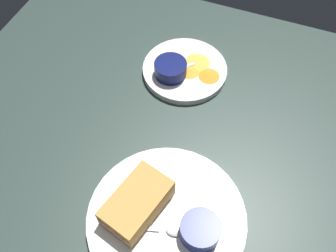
{
  "coord_description": "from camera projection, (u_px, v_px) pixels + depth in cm",
  "views": [
    {
      "loc": [
        -29.69,
        -13.09,
        67.06
      ],
      "look_at": [
        10.16,
        2.5,
        3.0
      ],
      "focal_mm": 39.79,
      "sensor_mm": 36.0,
      "label": 1
    }
  ],
  "objects": [
    {
      "name": "ground_plane",
      "position": [
        161.0,
        181.0,
        0.75
      ],
      "size": [
        110.0,
        110.0,
        3.0
      ],
      "primitive_type": "cube",
      "color": "#283833"
    },
    {
      "name": "plate_sandwich_main",
      "position": [
        167.0,
        219.0,
        0.68
      ],
      "size": [
        29.28,
        29.28,
        1.6
      ],
      "primitive_type": "cylinder",
      "color": "silver",
      "rests_on": "ground_plane"
    },
    {
      "name": "sandwich_half_near",
      "position": [
        137.0,
        203.0,
        0.67
      ],
      "size": [
        14.61,
        10.69,
        4.8
      ],
      "color": "#C68C42",
      "rests_on": "plate_sandwich_main"
    },
    {
      "name": "ramekin_dark_sauce",
      "position": [
        200.0,
        230.0,
        0.64
      ],
      "size": [
        7.16,
        7.16,
        3.63
      ],
      "color": "navy",
      "rests_on": "plate_sandwich_main"
    },
    {
      "name": "spoon_by_dark_ramekin",
      "position": [
        168.0,
        230.0,
        0.66
      ],
      "size": [
        4.23,
        9.87,
        0.8
      ],
      "color": "silver",
      "rests_on": "plate_sandwich_main"
    },
    {
      "name": "plate_chips_companion",
      "position": [
        185.0,
        70.0,
        0.89
      ],
      "size": [
        20.01,
        20.01,
        1.6
      ],
      "primitive_type": "cylinder",
      "color": "silver",
      "rests_on": "ground_plane"
    },
    {
      "name": "ramekin_light_gravy",
      "position": [
        170.0,
        68.0,
        0.85
      ],
      "size": [
        7.52,
        7.52,
        3.34
      ],
      "color": "#0C144C",
      "rests_on": "plate_chips_companion"
    },
    {
      "name": "spoon_by_gravy_ramekin",
      "position": [
        168.0,
        72.0,
        0.87
      ],
      "size": [
        8.11,
        7.94,
        0.8
      ],
      "color": "silver",
      "rests_on": "plate_chips_companion"
    },
    {
      "name": "plantain_chip_scatter",
      "position": [
        198.0,
        68.0,
        0.87
      ],
      "size": [
        10.05,
        10.43,
        0.6
      ],
      "color": "orange",
      "rests_on": "plate_chips_companion"
    }
  ]
}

